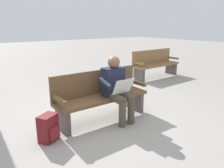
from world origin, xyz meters
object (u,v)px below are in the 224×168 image
backpack (49,128)px  bench_near (101,95)px  person_seated (117,87)px  bench_far (155,63)px

backpack → bench_near: bearing=-168.5°
bench_near → backpack: bearing=11.6°
bench_near → person_seated: bearing=130.4°
bench_near → bench_far: bearing=-152.6°
backpack → bench_far: 4.88m
person_seated → bench_far: bearing=-148.0°
person_seated → bench_near: bearing=-49.6°
bench_near → backpack: bench_near is taller
bench_near → bench_far: (-3.36, -1.73, 0.00)m
person_seated → backpack: bearing=-0.3°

